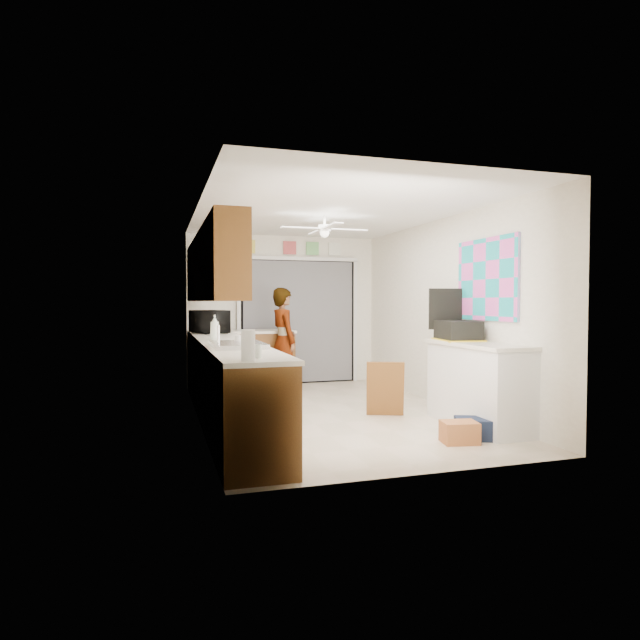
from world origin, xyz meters
TOP-DOWN VIEW (x-y plane):
  - floor at (0.00, 0.00)m, footprint 5.00×5.00m
  - ceiling at (0.00, 0.00)m, footprint 5.00×5.00m
  - wall_back at (0.00, 2.50)m, footprint 3.20×0.00m
  - wall_front at (0.00, -2.50)m, footprint 3.20×0.00m
  - wall_left at (-1.60, 0.00)m, footprint 0.00×5.00m
  - wall_right at (1.60, 0.00)m, footprint 0.00×5.00m
  - left_base_cabinets at (-1.30, 0.00)m, footprint 0.60×4.80m
  - left_countertop at (-1.29, 0.00)m, footprint 0.62×4.80m
  - upper_cabinets at (-1.44, 0.20)m, footprint 0.32×4.00m
  - sink_basin at (-1.29, -1.00)m, footprint 0.50×0.76m
  - faucet at (-1.48, -1.00)m, footprint 0.03×0.03m
  - peninsula_base at (-0.50, 2.00)m, footprint 1.00×0.60m
  - peninsula_top at (-0.50, 2.00)m, footprint 1.04×0.64m
  - back_opening_recess at (0.25, 2.47)m, footprint 2.00×0.06m
  - curtain_panel at (0.25, 2.43)m, footprint 1.90×0.03m
  - door_trim_left at (-0.77, 2.44)m, footprint 0.06×0.04m
  - door_trim_right at (1.27, 2.44)m, footprint 0.06×0.04m
  - door_trim_head at (0.25, 2.44)m, footprint 2.10×0.04m
  - header_frame_0 at (-0.60, 2.47)m, footprint 0.22×0.02m
  - header_frame_2 at (0.10, 2.47)m, footprint 0.22×0.02m
  - header_frame_3 at (0.50, 2.47)m, footprint 0.22×0.02m
  - header_frame_4 at (0.90, 2.47)m, footprint 0.22×0.02m
  - route66_sign at (-0.95, 2.47)m, footprint 0.22×0.02m
  - right_counter_base at (1.35, -1.20)m, footprint 0.50×1.40m
  - right_counter_top at (1.34, -1.20)m, footprint 0.54×1.44m
  - abstract_painting at (1.58, -1.00)m, footprint 0.03×1.15m
  - ceiling_fan at (0.00, 0.20)m, footprint 1.14×1.14m
  - microwave at (-1.33, 1.44)m, footprint 0.57×0.69m
  - soap_bottle at (-1.40, 0.13)m, footprint 0.13×0.13m
  - cup at (-1.23, -0.82)m, footprint 0.16×0.16m
  - jar_b at (-1.29, -2.08)m, footprint 0.09×0.09m
  - paper_towel_roll at (-1.39, -2.25)m, footprint 0.15×0.15m
  - suitcase at (1.32, -0.82)m, footprint 0.47×0.58m
  - suitcase_rim at (1.32, -0.82)m, footprint 0.51×0.63m
  - suitcase_lid at (1.32, -0.53)m, footprint 0.42×0.09m
  - cardboard_box at (0.78, -1.75)m, footprint 0.38×0.31m
  - navy_crate at (1.00, -1.64)m, footprint 0.43×0.40m
  - cabinet_door_panel at (0.58, -0.42)m, footprint 0.48×0.33m
  - man at (-0.23, 1.53)m, footprint 0.47×0.63m
  - dog at (-0.56, 1.10)m, footprint 0.35×0.54m

SIDE VIEW (x-z plane):
  - floor at x=0.00m, z-range 0.00..0.00m
  - navy_crate at x=1.00m, z-range 0.00..0.21m
  - cardboard_box at x=0.78m, z-range 0.00..0.21m
  - dog at x=-0.56m, z-range 0.00..0.40m
  - cabinet_door_panel at x=0.58m, z-range 0.00..0.67m
  - left_base_cabinets at x=-1.30m, z-range 0.00..0.90m
  - peninsula_base at x=-0.50m, z-range 0.00..0.90m
  - right_counter_base at x=1.35m, z-range 0.00..0.90m
  - man at x=-0.23m, z-range 0.00..1.60m
  - left_countertop at x=-1.29m, z-range 0.90..0.94m
  - peninsula_top at x=-0.50m, z-range 0.90..0.94m
  - right_counter_top at x=1.34m, z-range 0.90..0.94m
  - suitcase_rim at x=1.32m, z-range 0.93..0.95m
  - sink_basin at x=-1.29m, z-range 0.92..0.98m
  - cup at x=-1.23m, z-range 0.94..1.04m
  - jar_b at x=-1.29m, z-range 0.94..1.05m
  - faucet at x=-1.48m, z-range 0.94..1.16m
  - back_opening_recess at x=0.25m, z-range 0.00..2.10m
  - door_trim_left at x=-0.77m, z-range 0.00..2.10m
  - door_trim_right at x=1.27m, z-range 0.00..2.10m
  - curtain_panel at x=0.25m, z-range 0.03..2.08m
  - suitcase at x=1.32m, z-range 0.94..1.17m
  - paper_towel_roll at x=-1.39m, z-range 0.94..1.18m
  - soap_bottle at x=-1.40m, z-range 0.94..1.24m
  - microwave at x=-1.33m, z-range 0.94..1.27m
  - wall_back at x=0.00m, z-range -0.35..2.85m
  - wall_front at x=0.00m, z-range -0.35..2.85m
  - wall_left at x=-1.60m, z-range -1.25..3.75m
  - wall_right at x=1.60m, z-range -1.25..3.75m
  - suitcase_lid at x=1.32m, z-range 1.05..1.55m
  - abstract_painting at x=1.58m, z-range 1.17..2.12m
  - upper_cabinets at x=-1.44m, z-range 1.40..2.20m
  - door_trim_head at x=0.25m, z-range 2.09..2.15m
  - header_frame_0 at x=-0.60m, z-range 2.19..2.41m
  - header_frame_2 at x=0.10m, z-range 2.19..2.41m
  - header_frame_3 at x=0.50m, z-range 2.19..2.41m
  - header_frame_4 at x=0.90m, z-range 2.19..2.41m
  - route66_sign at x=-0.95m, z-range 2.17..2.43m
  - ceiling_fan at x=0.00m, z-range 2.20..2.44m
  - ceiling at x=0.00m, z-range 2.50..2.50m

